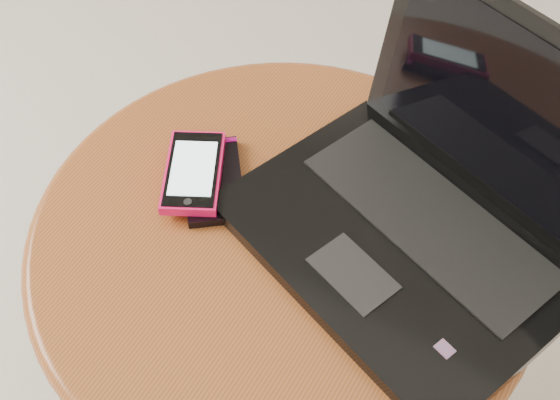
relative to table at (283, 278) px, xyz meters
The scene contains 4 objects.
table is the anchor object (origin of this frame).
laptop 0.21m from the table, 29.73° to the left, with size 0.42×0.38×0.23m.
phone_black 0.15m from the table, behind, with size 0.13×0.14×0.01m.
phone_pink 0.17m from the table, behind, with size 0.11×0.13×0.01m.
Camera 1 is at (0.14, -0.36, 1.10)m, focal length 47.11 mm.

